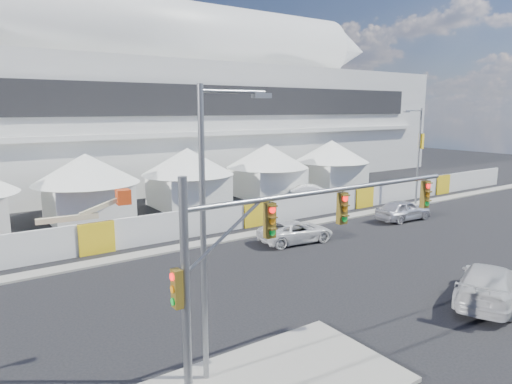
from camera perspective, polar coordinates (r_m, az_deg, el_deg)
ground at (r=21.05m, az=9.04°, el=-14.78°), size 160.00×160.00×0.00m
far_curb at (r=43.27m, az=16.96°, el=-1.90°), size 80.00×1.20×0.12m
stadium at (r=59.43m, az=-12.97°, el=10.62°), size 80.00×24.80×21.98m
tent_row at (r=40.55m, az=-14.25°, el=1.87°), size 53.40×8.40×5.40m
hoarding_fence at (r=35.06m, az=-0.10°, el=-2.67°), size 70.00×0.25×2.00m
scaffold_tower at (r=77.41m, az=15.69°, el=7.81°), size 4.40×4.40×12.00m
sedan_silver at (r=38.78m, az=17.93°, el=-2.15°), size 2.26×5.07×1.69m
pickup_curb at (r=31.09m, az=5.01°, el=-4.93°), size 2.99×5.48×1.46m
pickup_near at (r=24.23m, az=27.04°, el=-10.14°), size 4.68×6.56×1.76m
lot_car_a at (r=45.32m, az=7.15°, el=-0.08°), size 4.05×4.65×1.52m
lot_car_b at (r=52.31m, az=18.35°, el=0.85°), size 2.12×4.53×1.50m
traffic_mast at (r=13.61m, az=0.63°, el=-9.93°), size 11.14×0.69×7.06m
streetlight_median at (r=14.32m, az=-5.77°, el=-3.03°), size 2.62×0.26×9.48m
streetlight_curb at (r=44.73m, az=19.54°, el=5.01°), size 2.65×0.60×8.96m
boom_lift at (r=31.87m, az=-23.30°, el=-4.94°), size 7.10×1.94×3.57m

